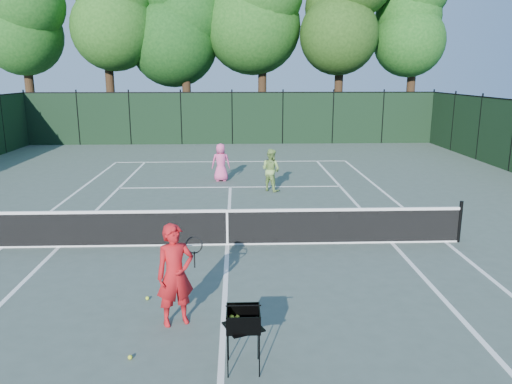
{
  "coord_description": "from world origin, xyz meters",
  "views": [
    {
      "loc": [
        0.25,
        -11.71,
        4.15
      ],
      "look_at": [
        0.75,
        1.0,
        1.1
      ],
      "focal_mm": 35.0,
      "sensor_mm": 36.0,
      "label": 1
    }
  ],
  "objects_px": {
    "coach": "(175,275)",
    "player_green": "(271,170)",
    "ball_hopper": "(243,319)",
    "loose_ball_near_cart": "(130,357)",
    "loose_ball_midcourt": "(147,298)",
    "player_pink": "(221,162)"
  },
  "relations": [
    {
      "from": "coach",
      "to": "player_green",
      "type": "bearing_deg",
      "value": 54.37
    },
    {
      "from": "ball_hopper",
      "to": "player_green",
      "type": "bearing_deg",
      "value": 61.45
    },
    {
      "from": "ball_hopper",
      "to": "loose_ball_near_cart",
      "type": "height_order",
      "value": "ball_hopper"
    },
    {
      "from": "coach",
      "to": "player_green",
      "type": "relative_size",
      "value": 1.15
    },
    {
      "from": "player_green",
      "to": "loose_ball_midcourt",
      "type": "distance_m",
      "value": 9.31
    },
    {
      "from": "player_green",
      "to": "coach",
      "type": "bearing_deg",
      "value": 116.88
    },
    {
      "from": "player_green",
      "to": "loose_ball_midcourt",
      "type": "relative_size",
      "value": 22.39
    },
    {
      "from": "coach",
      "to": "player_green",
      "type": "xyz_separation_m",
      "value": [
        2.25,
        9.72,
        -0.12
      ]
    },
    {
      "from": "player_pink",
      "to": "player_green",
      "type": "height_order",
      "value": "player_green"
    },
    {
      "from": "loose_ball_midcourt",
      "to": "coach",
      "type": "bearing_deg",
      "value": -54.02
    },
    {
      "from": "coach",
      "to": "loose_ball_midcourt",
      "type": "bearing_deg",
      "value": 103.42
    },
    {
      "from": "coach",
      "to": "ball_hopper",
      "type": "xyz_separation_m",
      "value": [
        1.11,
        -1.38,
        -0.11
      ]
    },
    {
      "from": "coach",
      "to": "loose_ball_midcourt",
      "type": "xyz_separation_m",
      "value": [
        -0.66,
        0.91,
        -0.84
      ]
    },
    {
      "from": "ball_hopper",
      "to": "loose_ball_near_cart",
      "type": "relative_size",
      "value": 13.48
    },
    {
      "from": "coach",
      "to": "ball_hopper",
      "type": "relative_size",
      "value": 1.91
    },
    {
      "from": "coach",
      "to": "player_pink",
      "type": "bearing_deg",
      "value": 65.36
    },
    {
      "from": "ball_hopper",
      "to": "loose_ball_midcourt",
      "type": "bearing_deg",
      "value": 105.04
    },
    {
      "from": "player_pink",
      "to": "coach",
      "type": "bearing_deg",
      "value": 85.04
    },
    {
      "from": "player_pink",
      "to": "player_green",
      "type": "bearing_deg",
      "value": 133.68
    },
    {
      "from": "coach",
      "to": "player_pink",
      "type": "relative_size",
      "value": 1.18
    },
    {
      "from": "coach",
      "to": "loose_ball_midcourt",
      "type": "relative_size",
      "value": 25.77
    },
    {
      "from": "player_green",
      "to": "loose_ball_midcourt",
      "type": "xyz_separation_m",
      "value": [
        -2.91,
        -8.81,
        -0.73
      ]
    }
  ]
}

